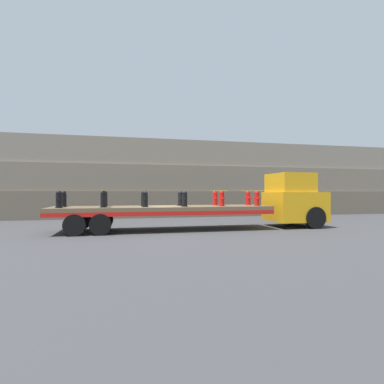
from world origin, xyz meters
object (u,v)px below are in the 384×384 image
fire_hydrant_red_near_5 (257,199)px  fire_hydrant_red_far_5 (248,198)px  fire_hydrant_black_near_0 (59,199)px  fire_hydrant_black_near_1 (103,199)px  fire_hydrant_black_far_2 (144,199)px  fire_hydrant_red_near_4 (222,199)px  fire_hydrant_black_near_3 (185,199)px  fire_hydrant_black_far_1 (105,199)px  fire_hydrant_black_near_2 (145,199)px  flatbed_trailer (152,211)px  fire_hydrant_black_far_3 (180,198)px  truck_cab (295,200)px  fire_hydrant_red_far_4 (215,198)px  fire_hydrant_black_far_0 (64,199)px

fire_hydrant_red_near_5 → fire_hydrant_red_far_5: (0.00, 1.14, 0.00)m
fire_hydrant_black_near_0 → fire_hydrant_red_far_5: bearing=6.7°
fire_hydrant_black_near_1 → fire_hydrant_black_far_2: same height
fire_hydrant_black_near_0 → fire_hydrant_red_near_4: bearing=0.0°
fire_hydrant_black_near_3 → fire_hydrant_red_far_5: bearing=16.4°
fire_hydrant_black_far_1 → fire_hydrant_black_near_3: size_ratio=1.00×
fire_hydrant_black_far_2 → fire_hydrant_black_near_3: (1.94, -1.14, 0.00)m
fire_hydrant_black_near_0 → fire_hydrant_black_near_2: 3.87m
flatbed_trailer → fire_hydrant_black_far_3: 1.76m
flatbed_trailer → fire_hydrant_red_far_5: size_ratio=13.82×
truck_cab → fire_hydrant_red_far_4: truck_cab is taller
fire_hydrant_black_far_3 → fire_hydrant_red_far_5: 3.87m
fire_hydrant_black_far_2 → fire_hydrant_black_far_1: bearing=180.0°
fire_hydrant_black_far_3 → fire_hydrant_red_near_5: same height
fire_hydrant_black_near_2 → fire_hydrant_red_far_4: 4.04m
fire_hydrant_black_near_0 → fire_hydrant_black_far_2: same height
fire_hydrant_red_near_5 → fire_hydrant_black_near_0: bearing=180.0°
fire_hydrant_black_near_3 → truck_cab: bearing=5.0°
fire_hydrant_black_near_1 → fire_hydrant_black_far_2: size_ratio=1.00×
flatbed_trailer → fire_hydrant_red_near_5: size_ratio=13.82×
fire_hydrant_black_near_3 → flatbed_trailer: bearing=159.9°
truck_cab → flatbed_trailer: truck_cab is taller
fire_hydrant_black_far_2 → fire_hydrant_black_far_3: bearing=0.0°
fire_hydrant_black_near_0 → fire_hydrant_black_far_1: same height
flatbed_trailer → fire_hydrant_black_far_0: 4.33m
fire_hydrant_black_far_0 → fire_hydrant_black_far_1: (1.94, 0.00, 0.00)m
fire_hydrant_red_near_5 → fire_hydrant_red_far_4: bearing=149.6°
fire_hydrant_black_far_0 → fire_hydrant_black_far_3: size_ratio=1.00×
fire_hydrant_black_far_1 → truck_cab: bearing=-3.2°
fire_hydrant_black_near_1 → fire_hydrant_black_near_2: size_ratio=1.00×
fire_hydrant_black_near_1 → fire_hydrant_black_near_3: (3.87, 0.00, 0.00)m
truck_cab → fire_hydrant_black_far_0: size_ratio=3.78×
fire_hydrant_red_far_5 → fire_hydrant_black_far_1: bearing=180.0°
fire_hydrant_red_near_4 → fire_hydrant_red_far_5: bearing=30.4°
fire_hydrant_black_far_2 → fire_hydrant_black_far_3: 1.94m
fire_hydrant_red_near_4 → fire_hydrant_black_far_2: bearing=163.6°
truck_cab → fire_hydrant_red_far_4: bearing=172.8°
fire_hydrant_red_near_4 → fire_hydrant_red_near_5: (1.94, 0.00, 0.00)m
flatbed_trailer → fire_hydrant_red_far_5: fire_hydrant_red_far_5 is taller
fire_hydrant_black_near_1 → fire_hydrant_black_near_3: 3.87m
fire_hydrant_black_far_0 → fire_hydrant_black_far_2: 3.87m
fire_hydrant_black_far_0 → fire_hydrant_red_far_4: (7.75, 0.00, 0.00)m
fire_hydrant_red_far_4 → fire_hydrant_black_near_3: bearing=-149.6°
flatbed_trailer → fire_hydrant_black_far_0: (-4.26, 0.57, 0.59)m
fire_hydrant_red_near_4 → fire_hydrant_red_far_4: 1.14m
fire_hydrant_black_near_0 → fire_hydrant_red_near_4: size_ratio=1.00×
fire_hydrant_black_far_1 → fire_hydrant_red_far_5: bearing=0.0°
fire_hydrant_black_near_2 → fire_hydrant_red_far_4: size_ratio=1.00×
fire_hydrant_black_far_1 → fire_hydrant_red_near_5: (7.75, -1.14, 0.00)m
fire_hydrant_black_near_2 → fire_hydrant_red_far_5: (5.81, 1.14, 0.00)m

